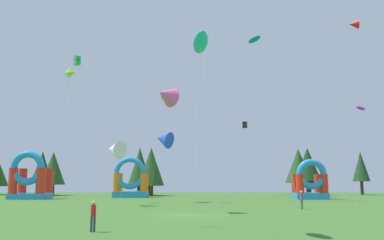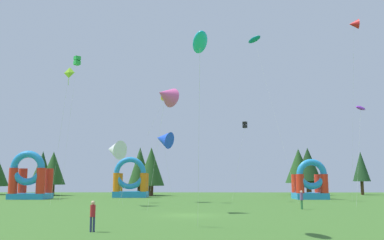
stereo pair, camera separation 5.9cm
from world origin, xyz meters
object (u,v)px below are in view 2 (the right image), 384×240
Objects in this scene: inflatable_blue_arch at (30,180)px; kite_red_delta at (354,24)px; kite_purple_parafoil at (361,108)px; kite_cyan_parafoil at (200,43)px; kite_white_delta at (114,150)px; person_near_camera at (302,198)px; person_midfield at (93,213)px; inflatable_yellow_castle at (310,184)px; inflatable_red_slide at (131,183)px; kite_black_box at (245,125)px; kite_pink_delta at (166,95)px; kite_lime_diamond at (68,75)px; kite_green_box at (77,61)px; kite_teal_parafoil at (254,40)px; kite_yellow_box at (165,97)px; kite_blue_delta at (163,139)px.

kite_red_delta is at bearing -16.30° from inflatable_blue_arch.
kite_cyan_parafoil is (-18.82, -24.76, -0.39)m from kite_purple_parafoil.
kite_white_delta is 4.08× the size of person_near_camera.
kite_red_delta is 34.73m from kite_cyan_parafoil.
kite_purple_parafoil is at bearing -105.17° from kite_red_delta.
inflatable_yellow_castle is at bearing -127.26° from person_midfield.
kite_white_delta is at bearing -85.98° from inflatable_red_slide.
kite_white_delta is 1.04× the size of inflatable_blue_arch.
inflatable_yellow_castle is at bearing 33.80° from kite_black_box.
kite_red_delta is 11.08m from kite_purple_parafoil.
kite_white_delta is 12.85m from kite_pink_delta.
kite_purple_parafoil is (-0.49, -1.80, -10.93)m from kite_red_delta.
inflatable_blue_arch is (-11.86, 20.52, -11.11)m from kite_lime_diamond.
inflatable_red_slide is (2.49, 26.34, -11.51)m from kite_lime_diamond.
person_midfield is 44.79m from inflatable_red_slide.
kite_cyan_parafoil is 1.58× the size of inflatable_blue_arch.
kite_purple_parafoil is at bearing -9.18° from kite_green_box.
inflatable_blue_arch is (-33.81, 4.28, -20.47)m from kite_teal_parafoil.
kite_lime_diamond is at bearing -59.96° from inflatable_blue_arch.
inflatable_red_slide is (-8.18, 31.16, -8.27)m from kite_pink_delta.
kite_green_box reaches higher than inflatable_blue_arch.
kite_yellow_box is 20.12m from inflatable_red_slide.
kite_pink_delta reaches higher than inflatable_red_slide.
inflatable_red_slide is (-30.14, 20.77, -8.79)m from kite_purple_parafoil.
kite_yellow_box is 24.18m from kite_purple_parafoil.
kite_teal_parafoil is 1.67× the size of kite_yellow_box.
kite_cyan_parafoil is (4.84, -32.07, 2.49)m from kite_blue_delta.
kite_green_box is 33.83m from person_near_camera.
kite_black_box is at bearing -35.22° from inflatable_red_slide.
person_near_camera is at bearing 19.34° from kite_pink_delta.
kite_cyan_parafoil is (4.55, -30.39, -2.99)m from kite_yellow_box.
kite_pink_delta reaches higher than kite_purple_parafoil.
kite_lime_diamond is at bearing -74.04° from person_midfield.
kite_teal_parafoil is 19.34m from kite_purple_parafoil.
kite_green_box is at bearing -108.58° from inflatable_red_slide.
kite_white_delta is at bearing -42.49° from kite_green_box.
kite_red_delta reaches higher than person_midfield.
kite_yellow_box is 32.00m from person_midfield.
person_midfield is 43.33m from inflatable_blue_arch.
kite_red_delta is 1.59× the size of kite_yellow_box.
kite_teal_parafoil is 43.35m from person_midfield.
kite_yellow_box reaches higher than kite_blue_delta.
kite_black_box is 1.49× the size of inflatable_blue_arch.
kite_white_delta is at bearing -123.27° from kite_blue_delta.
person_near_camera is (13.30, 4.67, -9.56)m from kite_pink_delta.
kite_yellow_box reaches higher than kite_white_delta.
inflatable_yellow_castle is (6.56, 21.10, 1.08)m from person_near_camera.
kite_purple_parafoil is 35.89m from person_midfield.
kite_green_box is 2.93× the size of inflatable_red_slide.
inflatable_yellow_castle is at bearing 16.32° from kite_green_box.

